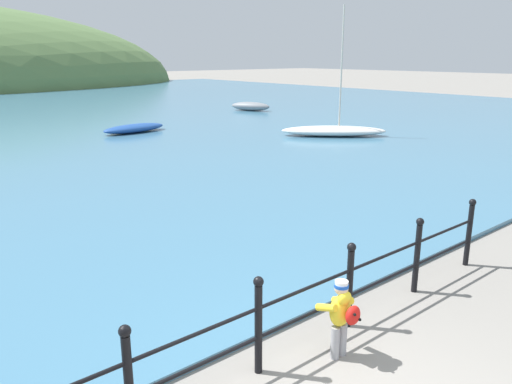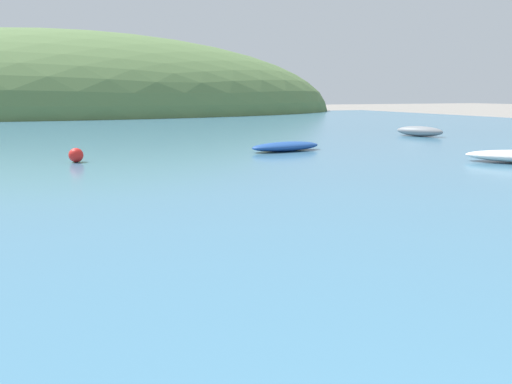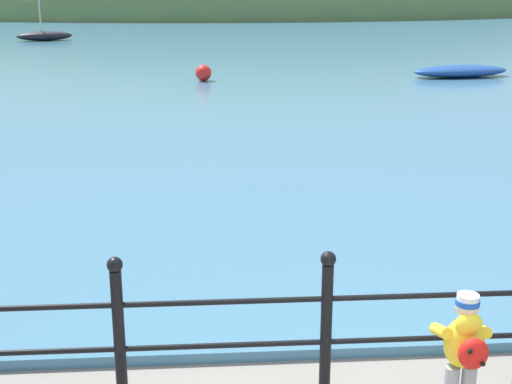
% 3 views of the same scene
% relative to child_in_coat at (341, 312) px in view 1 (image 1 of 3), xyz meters
% --- Properties ---
extents(iron_railing, '(9.69, 0.12, 1.21)m').
position_rel_child_in_coat_xyz_m(iron_railing, '(-0.95, 0.41, 0.04)').
color(iron_railing, black).
rests_on(iron_railing, ground).
extents(child_in_coat, '(0.38, 0.53, 1.00)m').
position_rel_child_in_coat_xyz_m(child_in_coat, '(0.00, 0.00, 0.00)').
color(child_in_coat, '#99999E').
rests_on(child_in_coat, ground).
extents(boat_green_fishing, '(4.30, 4.08, 5.50)m').
position_rel_child_in_coat_xyz_m(boat_green_fishing, '(12.57, 11.20, -0.26)').
color(boat_green_fishing, silver).
rests_on(boat_green_fishing, water).
extents(boat_white_sailboat, '(1.95, 2.79, 0.56)m').
position_rel_child_in_coat_xyz_m(boat_white_sailboat, '(16.36, 21.61, -0.23)').
color(boat_white_sailboat, gray).
rests_on(boat_white_sailboat, water).
extents(boat_red_dinghy, '(3.28, 1.48, 0.38)m').
position_rel_child_in_coat_xyz_m(boat_red_dinghy, '(6.29, 17.86, -0.32)').
color(boat_red_dinghy, '#1E4793').
rests_on(boat_red_dinghy, water).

